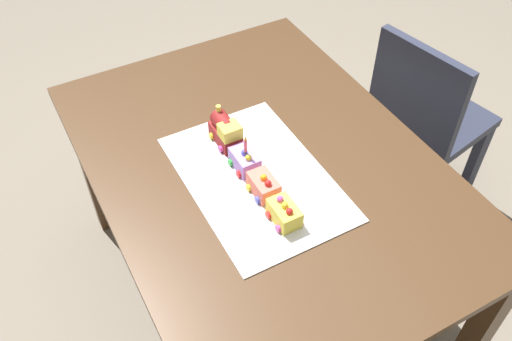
{
  "coord_description": "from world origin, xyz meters",
  "views": [
    {
      "loc": [
        1.05,
        -0.6,
        1.96
      ],
      "look_at": [
        0.05,
        -0.05,
        0.77
      ],
      "focal_mm": 38.67,
      "sensor_mm": 36.0,
      "label": 1
    }
  ],
  "objects_px": {
    "dining_table": "(263,185)",
    "cake_car_tanker_lavender": "(245,160)",
    "cake_car_caboose_lemon": "(284,213)",
    "cake_locomotive": "(226,131)",
    "cake_car_gondola_coral": "(264,186)",
    "chair": "(424,119)",
    "birthday_candle": "(245,144)"
  },
  "relations": [
    {
      "from": "cake_car_tanker_lavender",
      "to": "chair",
      "type": "bearing_deg",
      "value": 97.97
    },
    {
      "from": "cake_locomotive",
      "to": "cake_car_caboose_lemon",
      "type": "relative_size",
      "value": 1.4
    },
    {
      "from": "dining_table",
      "to": "cake_locomotive",
      "type": "distance_m",
      "value": 0.22
    },
    {
      "from": "cake_locomotive",
      "to": "cake_car_caboose_lemon",
      "type": "distance_m",
      "value": 0.37
    },
    {
      "from": "cake_locomotive",
      "to": "cake_car_caboose_lemon",
      "type": "height_order",
      "value": "cake_locomotive"
    },
    {
      "from": "cake_car_gondola_coral",
      "to": "birthday_candle",
      "type": "height_order",
      "value": "birthday_candle"
    },
    {
      "from": "dining_table",
      "to": "cake_locomotive",
      "type": "bearing_deg",
      "value": -155.43
    },
    {
      "from": "cake_car_caboose_lemon",
      "to": "cake_locomotive",
      "type": "bearing_deg",
      "value": 180.0
    },
    {
      "from": "chair",
      "to": "birthday_candle",
      "type": "relative_size",
      "value": 14.1
    },
    {
      "from": "cake_car_tanker_lavender",
      "to": "birthday_candle",
      "type": "xyz_separation_m",
      "value": [
        0.01,
        0.0,
        0.07
      ]
    },
    {
      "from": "cake_car_gondola_coral",
      "to": "cake_car_caboose_lemon",
      "type": "relative_size",
      "value": 1.0
    },
    {
      "from": "dining_table",
      "to": "cake_car_gondola_coral",
      "type": "xyz_separation_m",
      "value": [
        0.11,
        -0.06,
        0.14
      ]
    },
    {
      "from": "chair",
      "to": "birthday_candle",
      "type": "bearing_deg",
      "value": 87.28
    },
    {
      "from": "cake_locomotive",
      "to": "chair",
      "type": "bearing_deg",
      "value": 89.74
    },
    {
      "from": "chair",
      "to": "cake_car_tanker_lavender",
      "type": "bearing_deg",
      "value": 86.83
    },
    {
      "from": "dining_table",
      "to": "cake_locomotive",
      "type": "height_order",
      "value": "cake_locomotive"
    },
    {
      "from": "dining_table",
      "to": "cake_locomotive",
      "type": "xyz_separation_m",
      "value": [
        -0.14,
        -0.06,
        0.16
      ]
    },
    {
      "from": "cake_locomotive",
      "to": "cake_car_gondola_coral",
      "type": "relative_size",
      "value": 1.4
    },
    {
      "from": "cake_car_gondola_coral",
      "to": "birthday_candle",
      "type": "distance_m",
      "value": 0.13
    },
    {
      "from": "chair",
      "to": "cake_car_gondola_coral",
      "type": "height_order",
      "value": "chair"
    },
    {
      "from": "cake_car_caboose_lemon",
      "to": "birthday_candle",
      "type": "bearing_deg",
      "value": 180.0
    },
    {
      "from": "dining_table",
      "to": "cake_car_caboose_lemon",
      "type": "height_order",
      "value": "cake_car_caboose_lemon"
    },
    {
      "from": "dining_table",
      "to": "cake_car_caboose_lemon",
      "type": "distance_m",
      "value": 0.28
    },
    {
      "from": "dining_table",
      "to": "cake_car_caboose_lemon",
      "type": "relative_size",
      "value": 14.0
    },
    {
      "from": "cake_car_tanker_lavender",
      "to": "cake_car_caboose_lemon",
      "type": "xyz_separation_m",
      "value": [
        0.24,
        0.0,
        0.0
      ]
    },
    {
      "from": "dining_table",
      "to": "chair",
      "type": "relative_size",
      "value": 1.63
    },
    {
      "from": "dining_table",
      "to": "cake_car_tanker_lavender",
      "type": "xyz_separation_m",
      "value": [
        -0.01,
        -0.06,
        0.14
      ]
    },
    {
      "from": "birthday_candle",
      "to": "cake_car_caboose_lemon",
      "type": "bearing_deg",
      "value": -0.0
    },
    {
      "from": "cake_car_tanker_lavender",
      "to": "birthday_candle",
      "type": "distance_m",
      "value": 0.07
    },
    {
      "from": "birthday_candle",
      "to": "cake_car_gondola_coral",
      "type": "bearing_deg",
      "value": -0.0
    },
    {
      "from": "dining_table",
      "to": "cake_car_caboose_lemon",
      "type": "xyz_separation_m",
      "value": [
        0.23,
        -0.06,
        0.14
      ]
    },
    {
      "from": "cake_car_tanker_lavender",
      "to": "cake_car_gondola_coral",
      "type": "xyz_separation_m",
      "value": [
        0.12,
        0.0,
        0.0
      ]
    }
  ]
}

